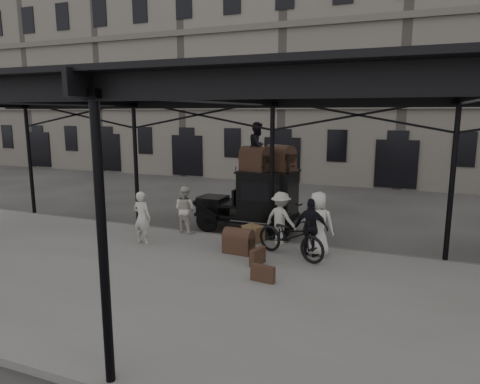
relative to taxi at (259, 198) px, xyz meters
The scene contains 18 objects.
ground 3.60m from the taxi, 75.42° to the right, with size 120.00×120.00×0.00m, color #383533.
platform 5.47m from the taxi, 80.82° to the right, with size 28.00×8.00×0.15m, color slate.
canopy 6.10m from the taxi, 80.32° to the right, with size 22.50×9.00×4.74m.
building_frontage 15.84m from the taxi, 86.68° to the left, with size 64.00×8.00×14.00m, color slate.
taxi is the anchor object (origin of this frame).
porter_left 4.11m from the taxi, 131.32° to the right, with size 0.59×0.39×1.63m, color beige.
porter_midleft 2.59m from the taxi, 144.95° to the right, with size 0.76×0.59×1.57m, color silver.
porter_centre 3.32m from the taxi, 40.85° to the right, with size 0.89×0.58×1.82m, color silver.
porter_official 3.33m from the taxi, 44.70° to the right, with size 0.97×0.40×1.65m, color black.
porter_right 2.06m from the taxi, 51.82° to the right, with size 1.05×0.60×1.63m, color beige.
bicycle 3.23m from the taxi, 54.68° to the right, with size 0.79×2.26×1.19m, color black.
porter_roof 1.79m from the taxi, 107.50° to the right, with size 0.79×0.62×1.63m, color black.
steamer_trunk_roof_near 1.35m from the taxi, 108.07° to the right, with size 0.94×0.58×0.69m, color #472C21, non-canonical shape.
steamer_trunk_roof_far 1.51m from the taxi, 16.81° to the left, with size 0.99×0.61×0.73m, color #472C21, non-canonical shape.
steamer_trunk_platform 2.95m from the taxi, 82.33° to the right, with size 0.83×0.51×0.61m, color #472C21, non-canonical shape.
wicker_hamper 1.84m from the taxi, 76.88° to the right, with size 0.60×0.45×0.50m, color olive.
suitcase_upright 3.85m from the taxi, 71.09° to the right, with size 0.15×0.60×0.45m, color #472C21.
suitcase_flat 4.98m from the taxi, 69.47° to the right, with size 0.60×0.15×0.40m, color #472C21.
Camera 1 is at (3.98, -10.45, 4.10)m, focal length 32.00 mm.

